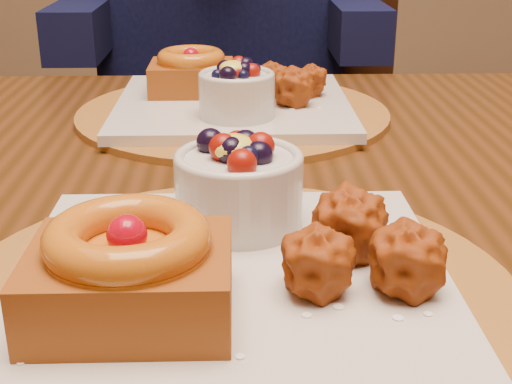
% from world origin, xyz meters
% --- Properties ---
extents(dining_table, '(1.60, 0.90, 0.76)m').
position_xyz_m(dining_table, '(-0.10, 0.02, 0.68)').
color(dining_table, '#341D09').
rests_on(dining_table, ground).
extents(place_setting_near, '(0.38, 0.38, 0.09)m').
position_xyz_m(place_setting_near, '(-0.11, -0.19, 0.78)').
color(place_setting_near, brown).
rests_on(place_setting_near, dining_table).
extents(place_setting_far, '(0.38, 0.38, 0.08)m').
position_xyz_m(place_setting_far, '(-0.10, 0.24, 0.78)').
color(place_setting_far, brown).
rests_on(place_setting_far, dining_table).
extents(chair_far, '(0.53, 0.53, 0.89)m').
position_xyz_m(chair_far, '(-0.02, 0.76, 0.49)').
color(chair_far, black).
rests_on(chair_far, ground).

